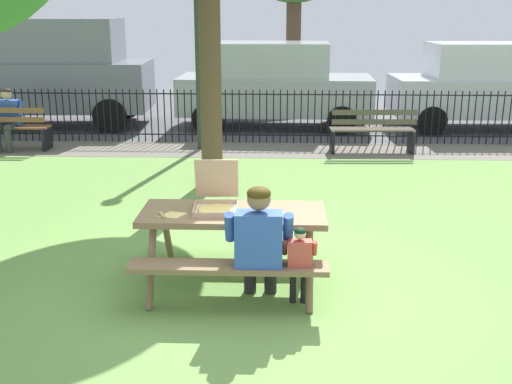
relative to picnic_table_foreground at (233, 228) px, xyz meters
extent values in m
cube|color=#74A24F|center=(0.46, 1.39, -0.61)|extent=(28.00, 11.01, 0.02)
cube|color=slate|center=(0.46, 6.20, -0.60)|extent=(28.00, 1.40, 0.01)
cube|color=#515154|center=(0.46, 10.51, -0.60)|extent=(28.00, 7.23, 0.01)
cube|color=olive|center=(0.00, 0.00, 0.14)|extent=(1.80, 0.77, 0.06)
cube|color=olive|center=(0.00, -0.60, -0.16)|extent=(1.80, 0.29, 0.05)
cube|color=olive|center=(0.00, 0.60, -0.16)|extent=(1.80, 0.29, 0.05)
cylinder|color=olive|center=(-0.74, -0.41, -0.24)|extent=(0.07, 0.43, 0.74)
cylinder|color=olive|center=(-0.74, 0.42, -0.24)|extent=(0.07, 0.43, 0.74)
cylinder|color=olive|center=(0.74, -0.42, -0.24)|extent=(0.07, 0.43, 0.74)
cylinder|color=olive|center=(0.74, 0.41, -0.24)|extent=(0.07, 0.43, 0.74)
cube|color=tan|center=(-0.16, -0.01, 0.18)|extent=(0.45, 0.45, 0.01)
cube|color=silver|center=(-0.16, -0.01, 0.19)|extent=(0.41, 0.41, 0.00)
cube|color=tan|center=(-0.15, -0.22, 0.21)|extent=(0.43, 0.03, 0.04)
cube|color=tan|center=(-0.17, 0.20, 0.21)|extent=(0.43, 0.03, 0.04)
cube|color=tan|center=(-0.37, -0.02, 0.21)|extent=(0.03, 0.43, 0.04)
cube|color=tan|center=(0.04, 0.00, 0.21)|extent=(0.03, 0.43, 0.04)
cube|color=tan|center=(-0.17, 0.21, 0.44)|extent=(0.44, 0.15, 0.42)
cylinder|color=tan|center=(-0.16, -0.01, 0.19)|extent=(0.37, 0.37, 0.01)
cylinder|color=#F9DF7B|center=(-0.16, -0.01, 0.20)|extent=(0.34, 0.34, 0.00)
pyramid|color=#F0D475|center=(-0.57, -0.13, 0.18)|extent=(0.26, 0.24, 0.01)
cube|color=tan|center=(-0.66, -0.17, 0.18)|extent=(0.11, 0.18, 0.02)
cylinder|color=#242424|center=(0.17, -0.18, -0.38)|extent=(0.12, 0.12, 0.44)
cylinder|color=#242424|center=(0.17, -0.39, -0.13)|extent=(0.15, 0.42, 0.15)
cylinder|color=#242424|center=(0.37, -0.18, -0.38)|extent=(0.12, 0.12, 0.44)
cylinder|color=#242424|center=(0.37, -0.39, -0.13)|extent=(0.15, 0.42, 0.15)
cube|color=#3359B2|center=(0.27, -0.60, 0.10)|extent=(0.42, 0.22, 0.52)
cylinder|color=#3359B2|center=(0.01, -0.55, 0.21)|extent=(0.09, 0.21, 0.31)
cylinder|color=#3359B2|center=(0.53, -0.55, 0.21)|extent=(0.09, 0.21, 0.31)
sphere|color=#8C6647|center=(0.27, -0.58, 0.48)|extent=(0.21, 0.21, 0.21)
ellipsoid|color=#3F300C|center=(0.27, -0.59, 0.53)|extent=(0.21, 0.20, 0.12)
cylinder|color=black|center=(0.59, -0.39, -0.38)|extent=(0.06, 0.06, 0.44)
cylinder|color=black|center=(0.59, -0.50, -0.14)|extent=(0.08, 0.21, 0.08)
cylinder|color=black|center=(0.69, -0.39, -0.38)|extent=(0.06, 0.06, 0.44)
cylinder|color=black|center=(0.69, -0.50, -0.14)|extent=(0.08, 0.21, 0.08)
cube|color=#CC4C3F|center=(0.64, -0.60, -0.02)|extent=(0.21, 0.11, 0.26)
cylinder|color=#CC4C3F|center=(0.51, -0.58, 0.03)|extent=(0.05, 0.11, 0.16)
cylinder|color=#CC4C3F|center=(0.77, -0.58, 0.03)|extent=(0.05, 0.11, 0.16)
sphere|color=beige|center=(0.64, -0.59, 0.17)|extent=(0.11, 0.11, 0.11)
ellipsoid|color=black|center=(0.64, -0.60, 0.19)|extent=(0.11, 0.10, 0.06)
cylinder|color=black|center=(0.46, 6.90, 0.41)|extent=(23.72, 0.03, 0.03)
cylinder|color=black|center=(0.46, 6.90, -0.43)|extent=(23.72, 0.03, 0.03)
cylinder|color=black|center=(-5.29, 6.90, -0.05)|extent=(0.02, 0.02, 1.09)
cylinder|color=black|center=(-5.15, 6.90, -0.05)|extent=(0.02, 0.02, 1.09)
cylinder|color=black|center=(-5.01, 6.90, -0.05)|extent=(0.02, 0.02, 1.09)
cylinder|color=black|center=(-4.87, 6.90, -0.05)|extent=(0.02, 0.02, 1.09)
cylinder|color=black|center=(-4.73, 6.90, -0.05)|extent=(0.02, 0.02, 1.09)
cylinder|color=black|center=(-4.59, 6.90, -0.05)|extent=(0.02, 0.02, 1.09)
cylinder|color=black|center=(-4.45, 6.90, -0.05)|extent=(0.02, 0.02, 1.09)
cylinder|color=black|center=(-4.31, 6.90, -0.05)|extent=(0.02, 0.02, 1.09)
cylinder|color=black|center=(-4.17, 6.90, -0.05)|extent=(0.02, 0.02, 1.09)
cylinder|color=black|center=(-4.03, 6.90, -0.05)|extent=(0.02, 0.02, 1.09)
cylinder|color=black|center=(-3.89, 6.90, -0.05)|extent=(0.02, 0.02, 1.09)
cylinder|color=black|center=(-3.75, 6.90, -0.05)|extent=(0.02, 0.02, 1.09)
cylinder|color=black|center=(-3.61, 6.90, -0.05)|extent=(0.02, 0.02, 1.09)
cylinder|color=black|center=(-3.47, 6.90, -0.05)|extent=(0.02, 0.02, 1.09)
cylinder|color=black|center=(-3.33, 6.90, -0.05)|extent=(0.02, 0.02, 1.09)
cylinder|color=black|center=(-3.19, 6.90, -0.05)|extent=(0.02, 0.02, 1.09)
cylinder|color=black|center=(-3.05, 6.90, -0.05)|extent=(0.02, 0.02, 1.09)
cylinder|color=black|center=(-2.91, 6.90, -0.05)|extent=(0.02, 0.02, 1.09)
cylinder|color=black|center=(-2.76, 6.90, -0.05)|extent=(0.02, 0.02, 1.09)
cylinder|color=black|center=(-2.62, 6.90, -0.05)|extent=(0.02, 0.02, 1.09)
cylinder|color=black|center=(-2.48, 6.90, -0.05)|extent=(0.02, 0.02, 1.09)
cylinder|color=black|center=(-2.34, 6.90, -0.05)|extent=(0.02, 0.02, 1.09)
cylinder|color=black|center=(-2.20, 6.90, -0.05)|extent=(0.02, 0.02, 1.09)
cylinder|color=black|center=(-2.06, 6.90, -0.05)|extent=(0.02, 0.02, 1.09)
cylinder|color=black|center=(-1.92, 6.90, -0.05)|extent=(0.02, 0.02, 1.09)
cylinder|color=black|center=(-1.78, 6.90, -0.05)|extent=(0.02, 0.02, 1.09)
cylinder|color=black|center=(-1.64, 6.90, -0.05)|extent=(0.02, 0.02, 1.09)
cylinder|color=black|center=(-1.50, 6.90, -0.05)|extent=(0.02, 0.02, 1.09)
cylinder|color=black|center=(-1.36, 6.90, -0.05)|extent=(0.02, 0.02, 1.09)
cylinder|color=black|center=(-1.22, 6.90, -0.05)|extent=(0.02, 0.02, 1.09)
cylinder|color=black|center=(-1.08, 6.90, -0.05)|extent=(0.02, 0.02, 1.09)
cylinder|color=black|center=(-0.94, 6.90, -0.05)|extent=(0.02, 0.02, 1.09)
cylinder|color=black|center=(-0.80, 6.90, -0.05)|extent=(0.02, 0.02, 1.09)
cylinder|color=black|center=(-0.66, 6.90, -0.05)|extent=(0.02, 0.02, 1.09)
cylinder|color=black|center=(-0.52, 6.90, -0.05)|extent=(0.02, 0.02, 1.09)
cylinder|color=black|center=(-0.38, 6.90, -0.05)|extent=(0.02, 0.02, 1.09)
cylinder|color=black|center=(-0.24, 6.90, -0.05)|extent=(0.02, 0.02, 1.09)
cylinder|color=black|center=(-0.10, 6.90, -0.05)|extent=(0.02, 0.02, 1.09)
cylinder|color=black|center=(0.04, 6.90, -0.05)|extent=(0.02, 0.02, 1.09)
cylinder|color=black|center=(0.18, 6.90, -0.05)|extent=(0.02, 0.02, 1.09)
cylinder|color=black|center=(0.32, 6.90, -0.05)|extent=(0.02, 0.02, 1.09)
cylinder|color=black|center=(0.46, 6.90, -0.05)|extent=(0.02, 0.02, 1.09)
cylinder|color=black|center=(0.60, 6.90, -0.05)|extent=(0.02, 0.02, 1.09)
cylinder|color=black|center=(0.74, 6.90, -0.05)|extent=(0.02, 0.02, 1.09)
cylinder|color=black|center=(0.88, 6.90, -0.05)|extent=(0.02, 0.02, 1.09)
cylinder|color=black|center=(1.02, 6.90, -0.05)|extent=(0.02, 0.02, 1.09)
cylinder|color=black|center=(1.16, 6.90, -0.05)|extent=(0.02, 0.02, 1.09)
cylinder|color=black|center=(1.30, 6.90, -0.05)|extent=(0.02, 0.02, 1.09)
cylinder|color=black|center=(1.45, 6.90, -0.05)|extent=(0.02, 0.02, 1.09)
cylinder|color=black|center=(1.59, 6.90, -0.05)|extent=(0.02, 0.02, 1.09)
cylinder|color=black|center=(1.73, 6.90, -0.05)|extent=(0.02, 0.02, 1.09)
cylinder|color=black|center=(1.87, 6.90, -0.05)|extent=(0.02, 0.02, 1.09)
cylinder|color=black|center=(2.01, 6.90, -0.05)|extent=(0.02, 0.02, 1.09)
cylinder|color=black|center=(2.15, 6.90, -0.05)|extent=(0.02, 0.02, 1.09)
cylinder|color=black|center=(2.29, 6.90, -0.05)|extent=(0.02, 0.02, 1.09)
cylinder|color=black|center=(2.43, 6.90, -0.05)|extent=(0.02, 0.02, 1.09)
cylinder|color=black|center=(2.57, 6.90, -0.05)|extent=(0.02, 0.02, 1.09)
cylinder|color=black|center=(2.71, 6.90, -0.05)|extent=(0.02, 0.02, 1.09)
cylinder|color=black|center=(2.85, 6.90, -0.05)|extent=(0.02, 0.02, 1.09)
cylinder|color=black|center=(2.99, 6.90, -0.05)|extent=(0.02, 0.02, 1.09)
cylinder|color=black|center=(3.13, 6.90, -0.05)|extent=(0.02, 0.02, 1.09)
cylinder|color=black|center=(3.27, 6.90, -0.05)|extent=(0.02, 0.02, 1.09)
cylinder|color=black|center=(3.41, 6.90, -0.05)|extent=(0.02, 0.02, 1.09)
cylinder|color=black|center=(3.55, 6.90, -0.05)|extent=(0.02, 0.02, 1.09)
cylinder|color=black|center=(3.69, 6.90, -0.05)|extent=(0.02, 0.02, 1.09)
cylinder|color=black|center=(3.83, 6.90, -0.05)|extent=(0.02, 0.02, 1.09)
cylinder|color=black|center=(3.97, 6.90, -0.05)|extent=(0.02, 0.02, 1.09)
cylinder|color=black|center=(4.11, 6.90, -0.05)|extent=(0.02, 0.02, 1.09)
cylinder|color=black|center=(4.25, 6.90, -0.05)|extent=(0.02, 0.02, 1.09)
cylinder|color=black|center=(4.39, 6.90, -0.05)|extent=(0.02, 0.02, 1.09)
cylinder|color=black|center=(4.53, 6.90, -0.05)|extent=(0.02, 0.02, 1.09)
cylinder|color=black|center=(4.67, 6.90, -0.05)|extent=(0.02, 0.02, 1.09)
cylinder|color=black|center=(4.81, 6.90, -0.05)|extent=(0.02, 0.02, 1.09)
cylinder|color=black|center=(4.95, 6.90, -0.05)|extent=(0.02, 0.02, 1.09)
cylinder|color=black|center=(5.09, 6.90, -0.05)|extent=(0.02, 0.02, 1.09)
cube|color=brown|center=(-4.87, 6.27, -0.16)|extent=(1.60, 0.10, 0.04)
cube|color=brown|center=(-4.87, 6.13, -0.16)|extent=(1.60, 0.10, 0.04)
cube|color=brown|center=(-4.87, 5.99, -0.16)|extent=(1.60, 0.10, 0.04)
cube|color=brown|center=(-4.87, 5.93, 0.02)|extent=(1.60, 0.06, 0.11)
cube|color=brown|center=(-4.87, 5.93, 0.20)|extent=(1.60, 0.06, 0.11)
cube|color=black|center=(-4.11, 6.08, -0.38)|extent=(0.05, 0.44, 0.44)
cube|color=#50493A|center=(2.22, 6.27, -0.16)|extent=(1.60, 0.16, 0.04)
cube|color=#50493A|center=(2.22, 6.13, -0.16)|extent=(1.60, 0.16, 0.04)
cube|color=#50493A|center=(2.23, 5.99, -0.16)|extent=(1.60, 0.16, 0.04)
cube|color=#50493A|center=(2.23, 5.93, 0.02)|extent=(1.60, 0.11, 0.11)
cube|color=#50493A|center=(2.23, 5.93, 0.20)|extent=(1.60, 0.11, 0.11)
cube|color=black|center=(2.98, 6.10, -0.38)|extent=(0.07, 0.44, 0.44)
cube|color=black|center=(1.47, 6.05, -0.38)|extent=(0.07, 0.44, 0.44)
cylinder|color=#3A3A3A|center=(-4.74, 5.76, -0.38)|extent=(0.12, 0.12, 0.44)
cylinder|color=#3A3A3A|center=(-4.75, 5.97, -0.13)|extent=(0.17, 0.43, 0.15)
cylinder|color=#3A3A3A|center=(-4.95, 5.96, -0.13)|extent=(0.17, 0.43, 0.15)
cube|color=#3359B2|center=(-4.86, 6.18, 0.10)|extent=(0.43, 0.24, 0.52)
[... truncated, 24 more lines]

